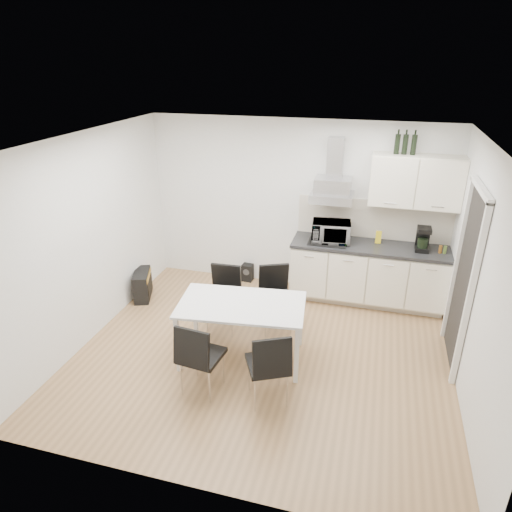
% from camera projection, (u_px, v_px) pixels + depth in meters
% --- Properties ---
extents(ground, '(4.50, 4.50, 0.00)m').
position_uv_depth(ground, '(262.00, 354.00, 5.67)').
color(ground, '#A47C50').
rests_on(ground, ground).
extents(wall_back, '(4.50, 0.10, 2.60)m').
position_uv_depth(wall_back, '(296.00, 207.00, 6.90)').
color(wall_back, silver).
rests_on(wall_back, ground).
extents(wall_front, '(4.50, 0.10, 2.60)m').
position_uv_depth(wall_front, '(195.00, 366.00, 3.38)').
color(wall_front, silver).
rests_on(wall_front, ground).
extents(wall_left, '(0.10, 4.00, 2.60)m').
position_uv_depth(wall_left, '(88.00, 240.00, 5.68)').
color(wall_left, silver).
rests_on(wall_left, ground).
extents(wall_right, '(0.10, 4.00, 2.60)m').
position_uv_depth(wall_right, '(479.00, 283.00, 4.60)').
color(wall_right, silver).
rests_on(wall_right, ground).
extents(ceiling, '(4.50, 4.50, 0.00)m').
position_uv_depth(ceiling, '(264.00, 142.00, 4.61)').
color(ceiling, white).
rests_on(ceiling, wall_back).
extents(doorway, '(0.08, 1.04, 2.10)m').
position_uv_depth(doorway, '(462.00, 281.00, 5.19)').
color(doorway, white).
rests_on(doorway, ground).
extents(kitchenette, '(2.22, 0.64, 2.52)m').
position_uv_depth(kitchenette, '(372.00, 250.00, 6.57)').
color(kitchenette, beige).
rests_on(kitchenette, ground).
extents(dining_table, '(1.56, 1.00, 0.75)m').
position_uv_depth(dining_table, '(242.00, 309.00, 5.35)').
color(dining_table, white).
rests_on(dining_table, ground).
extents(chair_far_left, '(0.46, 0.52, 0.88)m').
position_uv_depth(chair_far_left, '(223.00, 300.00, 6.02)').
color(chair_far_left, black).
rests_on(chair_far_left, ground).
extents(chair_far_right, '(0.60, 0.64, 0.88)m').
position_uv_depth(chair_far_right, '(276.00, 300.00, 6.02)').
color(chair_far_right, black).
rests_on(chair_far_right, ground).
extents(chair_near_left, '(0.49, 0.55, 0.88)m').
position_uv_depth(chair_near_left, '(202.00, 356.00, 4.91)').
color(chair_near_left, black).
rests_on(chair_near_left, ground).
extents(chair_near_right, '(0.62, 0.64, 0.88)m').
position_uv_depth(chair_near_right, '(268.00, 365.00, 4.77)').
color(chair_near_right, black).
rests_on(chair_near_right, ground).
extents(guitar_amp, '(0.39, 0.56, 0.43)m').
position_uv_depth(guitar_amp, '(142.00, 285.00, 6.91)').
color(guitar_amp, black).
rests_on(guitar_amp, ground).
extents(floor_speaker, '(0.18, 0.16, 0.28)m').
position_uv_depth(floor_speaker, '(247.00, 272.00, 7.46)').
color(floor_speaker, black).
rests_on(floor_speaker, ground).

